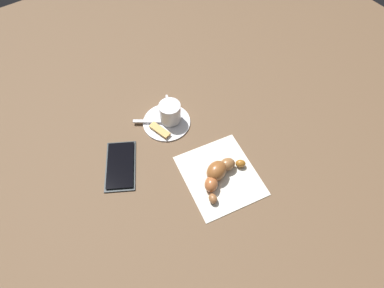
{
  "coord_description": "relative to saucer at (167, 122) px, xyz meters",
  "views": [
    {
      "loc": [
        -0.37,
        0.28,
        0.71
      ],
      "look_at": [
        0.01,
        0.02,
        0.02
      ],
      "focal_mm": 30.87,
      "sensor_mm": 36.0,
      "label": 1
    }
  ],
  "objects": [
    {
      "name": "ground_plane",
      "position": [
        -0.12,
        -0.03,
        -0.0
      ],
      "size": [
        1.8,
        1.8,
        0.0
      ],
      "primitive_type": "plane",
      "color": "brown"
    },
    {
      "name": "saucer",
      "position": [
        0.0,
        0.0,
        0.0
      ],
      "size": [
        0.13,
        0.13,
        0.01
      ],
      "primitive_type": "cylinder",
      "color": "white",
      "rests_on": "ground"
    },
    {
      "name": "napkin",
      "position": [
        -0.21,
        -0.02,
        -0.0
      ],
      "size": [
        0.22,
        0.2,
        0.0
      ],
      "primitive_type": "cube",
      "rotation": [
        0.0,
        0.0,
        -0.18
      ],
      "color": "silver",
      "rests_on": "ground"
    },
    {
      "name": "cell_phone",
      "position": [
        -0.05,
        0.17,
        -0.0
      ],
      "size": [
        0.16,
        0.13,
        0.01
      ],
      "color": "black",
      "rests_on": "ground"
    },
    {
      "name": "espresso_cup",
      "position": [
        0.0,
        -0.01,
        0.03
      ],
      "size": [
        0.08,
        0.06,
        0.05
      ],
      "color": "white",
      "rests_on": "saucer"
    },
    {
      "name": "croissant",
      "position": [
        -0.21,
        -0.01,
        0.02
      ],
      "size": [
        0.09,
        0.14,
        0.04
      ],
      "color": "#9D5E1E",
      "rests_on": "napkin"
    },
    {
      "name": "teaspoon",
      "position": [
        0.0,
        0.01,
        0.01
      ],
      "size": [
        0.08,
        0.11,
        0.01
      ],
      "color": "silver",
      "rests_on": "saucer"
    },
    {
      "name": "sugar_packet",
      "position": [
        -0.02,
        0.03,
        0.01
      ],
      "size": [
        0.06,
        0.03,
        0.01
      ],
      "primitive_type": "cube",
      "rotation": [
        0.0,
        0.0,
        9.68
      ],
      "color": "tan",
      "rests_on": "saucer"
    }
  ]
}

